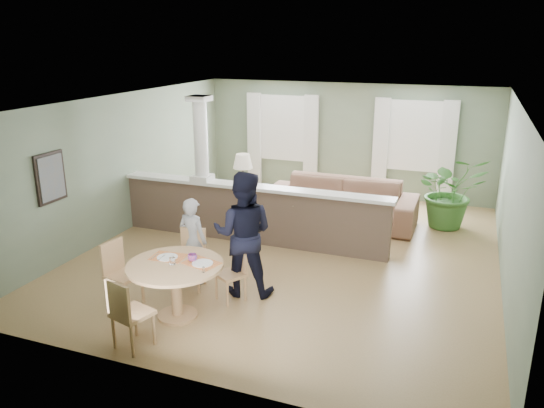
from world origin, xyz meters
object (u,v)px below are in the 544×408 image
at_px(chair_side, 119,270).
at_px(sofa, 340,202).
at_px(houseplant, 450,191).
at_px(chair_near, 127,311).
at_px(dining_table, 176,275).
at_px(chair_far_boy, 192,255).
at_px(chair_far_man, 234,270).
at_px(man_person, 243,234).
at_px(child_person, 193,241).

bearing_deg(chair_side, sofa, -15.49).
distance_m(houseplant, chair_near, 6.99).
relative_size(dining_table, chair_near, 1.39).
bearing_deg(houseplant, chair_far_boy, -129.87).
bearing_deg(dining_table, chair_side, 177.38).
relative_size(chair_far_man, chair_side, 0.89).
bearing_deg(chair_side, dining_table, -83.36).
bearing_deg(sofa, chair_far_boy, -110.89).
height_order(sofa, man_person, man_person).
bearing_deg(chair_far_man, chair_side, -121.26).
bearing_deg(chair_far_boy, chair_near, -97.34).
relative_size(chair_side, child_person, 0.69).
relative_size(sofa, man_person, 1.64).
bearing_deg(sofa, child_person, -112.36).
bearing_deg(child_person, chair_near, 105.26).
bearing_deg(child_person, chair_far_boy, 119.14).
relative_size(chair_near, chair_side, 0.99).
distance_m(chair_far_man, chair_near, 1.81).
distance_m(chair_far_man, man_person, 0.54).
xyz_separation_m(chair_side, child_person, (0.64, 1.02, 0.17)).
distance_m(chair_near, chair_side, 1.26).
distance_m(sofa, chair_far_boy, 3.96).
bearing_deg(child_person, dining_table, 117.06).
xyz_separation_m(chair_near, chair_side, (-0.81, 0.96, 0.00)).
xyz_separation_m(chair_near, man_person, (0.71, 1.92, 0.43)).
xyz_separation_m(dining_table, chair_far_boy, (-0.27, 0.92, -0.12)).
relative_size(sofa, chair_far_man, 3.69).
distance_m(houseplant, chair_far_boy, 5.55).
distance_m(dining_table, chair_side, 0.97).
xyz_separation_m(houseplant, chair_far_man, (-2.76, -4.41, -0.28)).
xyz_separation_m(sofa, man_person, (-0.58, -3.61, 0.49)).
bearing_deg(dining_table, man_person, 60.74).
distance_m(houseplant, chair_far_man, 5.21).
bearing_deg(man_person, chair_side, 19.75).
bearing_deg(man_person, chair_far_boy, -6.77).
bearing_deg(child_person, chair_far_man, 170.36).
xyz_separation_m(sofa, child_person, (-1.47, -3.55, 0.24)).
distance_m(dining_table, man_person, 1.19).
bearing_deg(chair_near, man_person, -95.08).
height_order(chair_far_man, man_person, man_person).
distance_m(chair_side, child_person, 1.22).
xyz_separation_m(sofa, chair_far_boy, (-1.42, -3.69, 0.05)).
bearing_deg(chair_far_man, child_person, -167.14).
height_order(chair_far_man, chair_near, chair_near).
bearing_deg(sofa, dining_table, -103.82).
height_order(chair_side, child_person, child_person).
bearing_deg(chair_far_boy, houseplant, 38.90).
bearing_deg(man_person, sofa, -111.69).
bearing_deg(chair_side, houseplant, -30.31).
bearing_deg(dining_table, child_person, 106.84).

